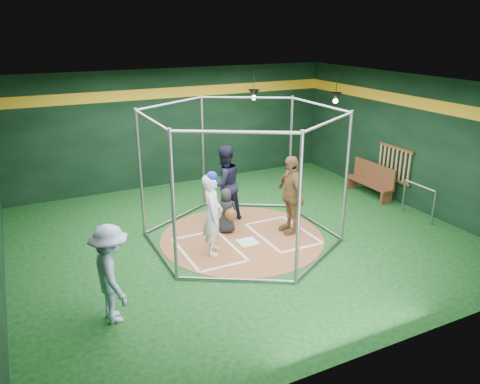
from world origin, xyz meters
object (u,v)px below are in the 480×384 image
batter_figure (213,213)px  visitor_leopard (291,195)px  umpire (224,184)px  dugout_bench (371,179)px

batter_figure → visitor_leopard: visitor_leopard is taller
visitor_leopard → umpire: size_ratio=0.97×
batter_figure → dugout_bench: 5.70m
batter_figure → visitor_leopard: (2.07, 0.21, 0.02)m
batter_figure → umpire: bearing=57.7°
batter_figure → visitor_leopard: size_ratio=0.99×
batter_figure → umpire: 1.82m
batter_figure → umpire: (0.97, 1.53, 0.04)m
visitor_leopard → umpire: bearing=-136.8°
batter_figure → umpire: umpire is taller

